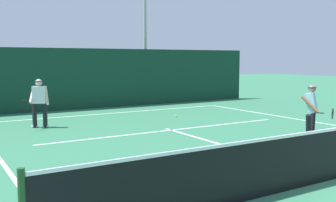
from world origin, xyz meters
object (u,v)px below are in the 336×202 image
object	(u,v)px
player_near	(312,110)
player_far	(39,101)
tennis_ball	(176,116)
light_pole	(145,15)

from	to	relation	value
player_near	player_far	bearing A→B (deg)	-75.49
tennis_ball	light_pole	world-z (taller)	light_pole
player_near	light_pole	bearing A→B (deg)	-124.65
player_near	player_far	size ratio (longest dim) A/B	0.97
player_near	tennis_ball	distance (m)	5.90
tennis_ball	light_pole	bearing A→B (deg)	73.63
player_near	light_pole	size ratio (longest dim) A/B	0.21
player_near	tennis_ball	xyz separation A→B (m)	(-0.84, 5.78, -0.83)
player_near	light_pole	world-z (taller)	light_pole
player_far	tennis_ball	size ratio (longest dim) A/B	24.72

